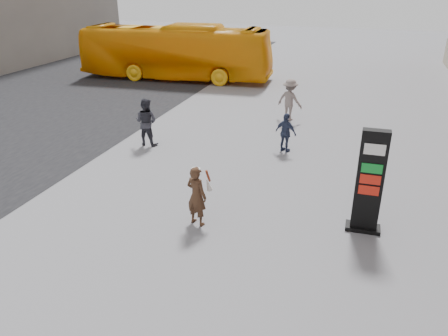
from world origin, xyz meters
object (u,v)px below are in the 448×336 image
(woman, at_px, (197,195))
(pedestrian_c, at_px, (286,133))
(pedestrian_a, at_px, (146,122))
(info_pylon, at_px, (369,182))
(pedestrian_b, at_px, (290,100))
(bus, at_px, (176,52))

(woman, distance_m, pedestrian_c, 6.00)
(woman, xyz_separation_m, pedestrian_c, (1.23, 5.88, -0.11))
(pedestrian_a, bearing_deg, woman, 131.56)
(pedestrian_a, bearing_deg, pedestrian_c, -167.53)
(info_pylon, xyz_separation_m, pedestrian_b, (-3.55, 8.79, -0.43))
(woman, xyz_separation_m, pedestrian_b, (0.65, 9.83, 0.09))
(pedestrian_a, distance_m, pedestrian_c, 5.33)
(info_pylon, distance_m, woman, 4.36)
(info_pylon, bearing_deg, pedestrian_a, 153.36)
(info_pylon, height_order, pedestrian_c, info_pylon)
(pedestrian_a, bearing_deg, bus, -69.23)
(info_pylon, distance_m, pedestrian_b, 9.49)
(bus, height_order, pedestrian_c, bus)
(woman, xyz_separation_m, pedestrian_a, (-4.02, 4.95, 0.07))
(bus, relative_size, pedestrian_b, 6.42)
(woman, height_order, pedestrian_b, pedestrian_b)
(woman, bearing_deg, pedestrian_c, -84.02)
(bus, bearing_deg, woman, -158.64)
(woman, height_order, pedestrian_a, pedestrian_a)
(bus, xyz_separation_m, pedestrian_b, (8.39, -6.39, -0.74))
(info_pylon, relative_size, pedestrian_c, 1.85)
(pedestrian_b, bearing_deg, woman, 106.18)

